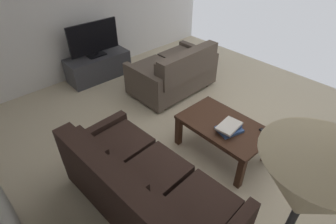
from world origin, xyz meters
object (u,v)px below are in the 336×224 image
object	(u,v)px
book_stack	(229,128)
tv_remote	(265,133)
sofa_main	(143,190)
tv_stand	(98,66)
loveseat_near	(175,72)
flat_tv	(94,39)
floor_lamp	(298,207)
coffee_table	(223,128)

from	to	relation	value
book_stack	tv_remote	distance (m)	0.41
book_stack	sofa_main	bearing A→B (deg)	86.03
tv_stand	loveseat_near	bearing A→B (deg)	-151.52
sofa_main	book_stack	world-z (taller)	sofa_main
flat_tv	book_stack	xyz separation A→B (m)	(-2.85, -0.04, -0.25)
floor_lamp	loveseat_near	bearing A→B (deg)	-36.86
coffee_table	tv_remote	bearing A→B (deg)	-154.16
sofa_main	loveseat_near	size ratio (longest dim) A/B	1.33
loveseat_near	coffee_table	world-z (taller)	loveseat_near
book_stack	tv_remote	bearing A→B (deg)	-139.46
coffee_table	floor_lamp	distance (m)	2.25
flat_tv	tv_remote	size ratio (longest dim) A/B	5.47
book_stack	tv_remote	world-z (taller)	book_stack
coffee_table	tv_stand	xyz separation A→B (m)	(2.74, 0.10, -0.17)
flat_tv	coffee_table	bearing A→B (deg)	-177.83
tv_stand	book_stack	distance (m)	2.87
sofa_main	book_stack	xyz separation A→B (m)	(-0.08, -1.18, 0.14)
flat_tv	tv_remote	bearing A→B (deg)	-174.44
loveseat_near	tv_stand	size ratio (longest dim) A/B	1.23
loveseat_near	floor_lamp	distance (m)	3.59
tv_remote	tv_stand	bearing A→B (deg)	5.56
floor_lamp	flat_tv	bearing A→B (deg)	-18.37
sofa_main	flat_tv	distance (m)	3.02
floor_lamp	book_stack	world-z (taller)	floor_lamp
tv_stand	tv_remote	distance (m)	3.19
sofa_main	tv_stand	bearing A→B (deg)	-22.33
tv_stand	flat_tv	world-z (taller)	flat_tv
tv_stand	book_stack	size ratio (longest dim) A/B	3.46
coffee_table	floor_lamp	xyz separation A→B (m)	(-1.23, 1.42, 1.23)
sofa_main	floor_lamp	bearing A→B (deg)	171.42
flat_tv	book_stack	size ratio (longest dim) A/B	2.79
loveseat_near	tv_stand	xyz separation A→B (m)	(1.29, 0.70, -0.13)
sofa_main	tv_stand	distance (m)	3.00
loveseat_near	tv_stand	distance (m)	1.47
flat_tv	book_stack	world-z (taller)	flat_tv
floor_lamp	book_stack	xyz separation A→B (m)	(1.12, -1.36, -1.12)
tv_stand	flat_tv	size ratio (longest dim) A/B	1.24
loveseat_near	flat_tv	bearing A→B (deg)	28.48
tv_remote	loveseat_near	bearing A→B (deg)	-11.71
tv_stand	coffee_table	bearing A→B (deg)	-177.83
sofa_main	tv_remote	size ratio (longest dim) A/B	11.18
floor_lamp	tv_stand	distance (m)	4.42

